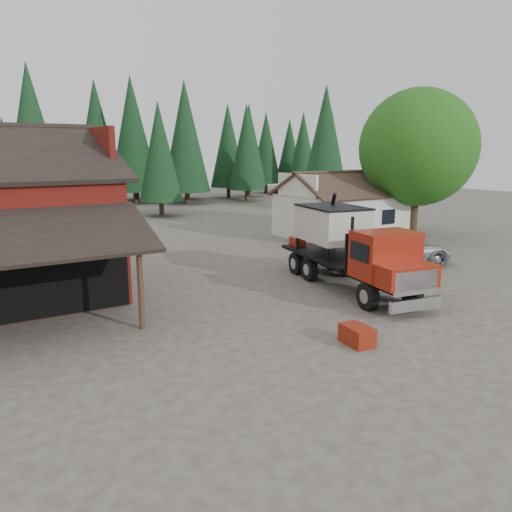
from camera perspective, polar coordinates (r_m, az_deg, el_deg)
ground at (r=18.63m, az=6.03°, el=-6.99°), size 120.00×120.00×0.00m
farmhouse at (r=36.20m, az=9.80°, el=4.91°), size 8.60×6.42×4.65m
deciduous_tree at (r=36.68m, az=18.04°, el=11.24°), size 8.00×8.00×10.20m
conifer_backdrop at (r=57.23m, az=-20.76°, el=5.19°), size 76.00×16.00×16.00m
near_pine_b at (r=46.99m, az=-10.99°, el=11.63°), size 3.96×3.96×10.40m
near_pine_c at (r=51.68m, az=7.91°, el=12.86°), size 4.84×4.84×12.40m
near_pine_d at (r=48.37m, az=-24.24°, el=12.60°), size 5.28×5.28×13.40m
feed_truck at (r=22.35m, az=10.69°, el=1.13°), size 3.89×9.29×4.07m
silver_car at (r=27.56m, az=15.40°, el=0.78°), size 6.90×4.69×1.75m
equip_box at (r=16.31m, az=11.47°, el=-8.86°), size 0.80×1.16×0.60m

